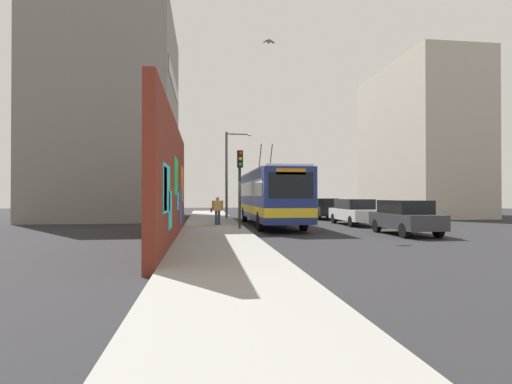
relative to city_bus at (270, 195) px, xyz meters
name	(u,v)px	position (x,y,z in m)	size (l,w,h in m)	color
ground_plane	(246,231)	(-3.65, 1.80, -1.81)	(80.00, 80.00, 0.00)	#232326
sidewalk_slab	(214,230)	(-3.65, 3.40, -1.74)	(48.00, 3.20, 0.15)	gray
graffiti_wall	(172,182)	(-7.93, 5.15, 0.51)	(13.42, 0.32, 4.65)	maroon
building_far_left	(113,119)	(9.00, 11.00, 6.03)	(12.46, 9.45, 15.68)	gray
building_far_right	(417,142)	(10.22, -15.20, 4.82)	(13.07, 6.10, 13.26)	#B2A899
city_bus	(270,195)	(0.00, 0.00, 0.00)	(11.77, 2.51, 5.04)	navy
parked_car_dark_gray	(405,217)	(-6.41, -5.20, -0.98)	(4.10, 1.76, 1.58)	#38383D
parked_car_white	(354,211)	(-0.20, -5.20, -0.98)	(4.67, 1.77, 1.58)	white
parked_car_black	(324,208)	(6.10, -5.20, -0.98)	(4.36, 1.82, 1.58)	black
pedestrian_midblock	(217,209)	(-0.96, 3.16, -0.75)	(0.22, 0.72, 1.57)	#2D3F59
traffic_light	(240,176)	(-3.88, 2.15, 0.98)	(0.49, 0.28, 3.90)	#2D382D
street_lamp	(230,168)	(5.74, 2.02, 2.00)	(0.44, 1.95, 6.32)	#4C4C51
flying_pigeons	(269,42)	(-4.53, 0.80, 7.45)	(0.32, 0.53, 0.17)	slate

